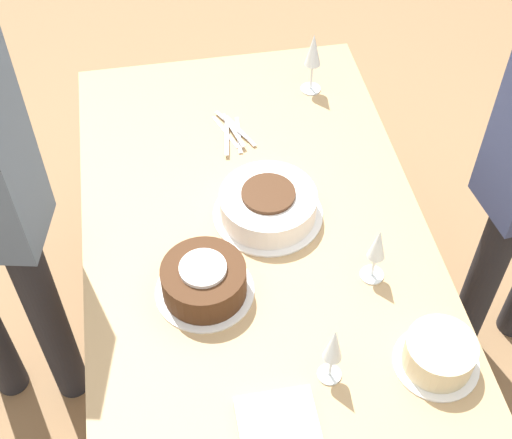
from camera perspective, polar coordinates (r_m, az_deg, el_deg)
The scene contains 10 objects.
ground_plane at distance 2.66m, azimuth 0.00°, elevation -11.76°, with size 12.00×12.00×0.00m, color #8E6B47.
dining_table at distance 2.10m, azimuth 0.00°, elevation -2.77°, with size 1.66×0.97×0.77m.
cake_center_white at distance 2.03m, azimuth 0.98°, elevation 1.19°, with size 0.32×0.32×0.10m.
cake_front_chocolate at distance 1.86m, azimuth -4.18°, elevation -4.90°, with size 0.26×0.26×0.11m.
cake_back_decorated at distance 1.80m, azimuth 14.43°, elevation -10.40°, with size 0.21×0.21×0.09m.
wine_glass_near at distance 1.66m, azimuth 6.23°, elevation -10.09°, with size 0.06×0.06×0.20m.
wine_glass_far at distance 1.85m, azimuth 9.69°, elevation -2.18°, with size 0.06×0.06×0.19m.
wine_glass_extra at distance 2.40m, azimuth 4.60°, elevation 13.16°, with size 0.07×0.07×0.22m.
fork_pile at distance 2.31m, azimuth -1.86°, elevation 7.05°, with size 0.22×0.12×0.02m.
napkin_stack at distance 1.69m, azimuth 1.76°, elevation -16.12°, with size 0.16×0.18×0.03m.
Camera 1 is at (1.29, -0.23, 2.32)m, focal length 50.00 mm.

